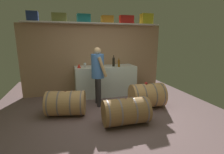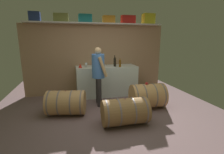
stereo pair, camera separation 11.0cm
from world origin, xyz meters
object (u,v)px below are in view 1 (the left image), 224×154
Objects in this scene: toolcase_olive at (59,18)px; wine_bottle_dark at (114,62)px; toolcase_red at (126,20)px; toolcase_yellow at (146,19)px; toolcase_teal at (84,18)px; wine_barrel_flank at (126,111)px; wine_bottle_amber at (119,63)px; red_funnel at (79,66)px; winemaker_pouring at (98,70)px; toolcase_navy at (33,16)px; work_cabinet at (105,81)px; wine_barrel_far at (66,103)px; wine_barrel_near at (147,95)px; toolcase_orange at (107,20)px; wine_glass at (85,64)px; tasting_cup at (146,83)px.

wine_bottle_dark is (1.51, -0.35, -1.27)m from toolcase_olive.
toolcase_red is 1.16× the size of toolcase_yellow.
toolcase_teal reaches higher than wine_barrel_flank.
wine_bottle_amber reaches higher than red_funnel.
toolcase_olive is 1.94m from winemaker_pouring.
red_funnel is (1.16, -0.34, -1.36)m from toolcase_navy.
toolcase_yellow is at bearing 9.53° from work_cabinet.
toolcase_red is at bearing 70.90° from wine_barrel_flank.
red_funnel is at bearing 80.89° from wine_barrel_far.
wine_barrel_near is 1.09m from wine_barrel_flank.
wine_barrel_far is (0.74, -1.43, -2.06)m from toolcase_navy.
winemaker_pouring is at bearing -46.23° from toolcase_olive.
toolcase_yellow is at bearing 2.56° from toolcase_orange.
work_cabinet is 0.83m from wine_glass.
tasting_cup is at bearing -117.44° from toolcase_yellow.
toolcase_orange is 1.37× the size of wine_bottle_amber.
toolcase_teal is 1.55m from wine_bottle_dark.
red_funnel is at bearing -167.91° from toolcase_red.
toolcase_red is 1.42m from wine_bottle_dark.
toolcase_orange is 2.90× the size of red_funnel.
wine_barrel_flank is at bearing -98.66° from wine_bottle_dark.
wine_glass is 1.91m from tasting_cup.
toolcase_navy is 4.34× the size of tasting_cup.
toolcase_yellow is 2.77× the size of wine_glass.
toolcase_navy reaches higher than wine_barrel_near.
tasting_cup is (0.62, -1.52, -1.68)m from toolcase_orange.
toolcase_teal is 0.43× the size of wine_barrel_near.
toolcase_red is at bearing 33.70° from wine_bottle_dark.
toolcase_orange is 0.95× the size of toolcase_yellow.
toolcase_olive reaches higher than wine_bottle_amber.
toolcase_olive is 3.00× the size of wine_glass.
toolcase_red is at bearing -3.12° from toolcase_teal.
toolcase_red is at bearing 17.75° from work_cabinet.
toolcase_yellow is 3.40m from wine_barrel_flank.
toolcase_red is 1.68× the size of wine_bottle_amber.
wine_barrel_flank is at bearing -67.76° from red_funnel.
wine_barrel_near is 0.92× the size of wine_barrel_flank.
wine_bottle_dark reaches higher than wine_glass.
toolcase_teal is at bearing -2.03° from toolcase_navy.
toolcase_olive is at bearing 146.73° from wine_barrel_near.
toolcase_navy reaches higher than tasting_cup.
wine_barrel_flank is (-1.51, -2.21, -2.11)m from toolcase_yellow.
toolcase_yellow is at bearing 69.31° from wine_barrel_near.
wine_barrel_near is (2.07, -1.52, -2.03)m from toolcase_olive.
toolcase_teal is 2.64m from tasting_cup.
work_cabinet is at bearing -9.13° from toolcase_navy.
tasting_cup is at bearing 9.61° from wine_barrel_far.
toolcase_teal is 0.24× the size of winemaker_pouring.
winemaker_pouring is (-0.74, -0.51, -0.10)m from wine_bottle_amber.
wine_bottle_amber is 0.30× the size of wine_barrel_near.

